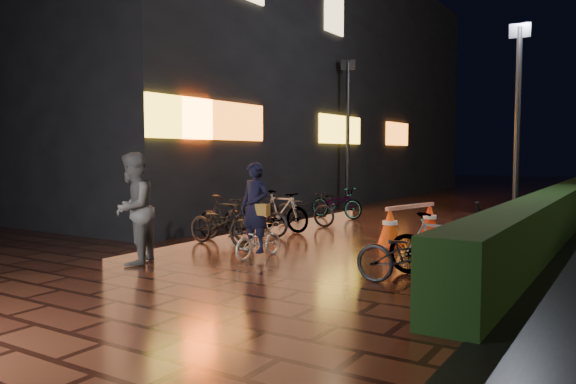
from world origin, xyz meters
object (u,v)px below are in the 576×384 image
Objects in this scene: traffic_barrier at (411,223)px; cart_assembly at (490,226)px; bystander_person at (133,208)px; cyclist at (257,222)px.

cart_assembly is at bearing -17.25° from traffic_barrier.
cart_assembly is (1.71, -0.53, 0.11)m from traffic_barrier.
traffic_barrier is (3.06, 4.72, -0.54)m from bystander_person.
bystander_person is at bearing -138.75° from cart_assembly.
bystander_person is 1.90× the size of cart_assembly.
cart_assembly is (4.77, 4.19, -0.43)m from bystander_person.
bystander_person reaches higher than cart_assembly.
bystander_person is 6.36m from cart_assembly.
traffic_barrier is (1.66, 3.18, -0.24)m from cyclist.
cyclist is at bearing -117.61° from traffic_barrier.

